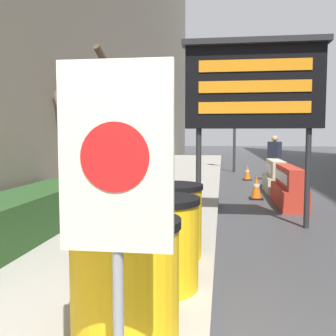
{
  "coord_description": "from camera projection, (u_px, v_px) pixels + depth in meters",
  "views": [
    {
      "loc": [
        0.08,
        -1.89,
        1.65
      ],
      "look_at": [
        -1.34,
        8.37,
        0.79
      ],
      "focal_mm": 42.0,
      "sensor_mm": 36.0,
      "label": 1
    }
  ],
  "objects": [
    {
      "name": "hedge_strip",
      "position": [
        19.0,
        217.0,
        5.68
      ],
      "size": [
        0.9,
        4.2,
        0.64
      ],
      "color": "#284C23",
      "rests_on": "sidewalk_left"
    },
    {
      "name": "bare_tree",
      "position": [
        87.0,
        131.0,
        8.73
      ],
      "size": [
        1.99,
        1.65,
        3.32
      ],
      "color": "#4C3D2D",
      "rests_on": "sidewalk_left"
    },
    {
      "name": "jersey_barrier_red_striped",
      "position": [
        289.0,
        189.0,
        9.22
      ],
      "size": [
        0.57,
        2.12,
        0.93
      ],
      "color": "red",
      "rests_on": "ground_plane"
    },
    {
      "name": "barrel_drum_foreground",
      "position": [
        125.0,
        279.0,
        2.85
      ],
      "size": [
        0.82,
        0.82,
        0.9
      ],
      "color": "yellow",
      "rests_on": "sidewalk_left"
    },
    {
      "name": "barrel_drum_back",
      "position": [
        170.0,
        220.0,
        4.85
      ],
      "size": [
        0.82,
        0.82,
        0.9
      ],
      "color": "yellow",
      "rests_on": "sidewalk_left"
    },
    {
      "name": "traffic_cone_near",
      "position": [
        256.0,
        188.0,
        10.18
      ],
      "size": [
        0.35,
        0.35,
        0.62
      ],
      "color": "black",
      "rests_on": "ground_plane"
    },
    {
      "name": "traffic_cone_mid",
      "position": [
        247.0,
        173.0,
        14.55
      ],
      "size": [
        0.32,
        0.32,
        0.57
      ],
      "color": "black",
      "rests_on": "ground_plane"
    },
    {
      "name": "message_board",
      "position": [
        254.0,
        87.0,
        6.95
      ],
      "size": [
        2.54,
        0.36,
        3.33
      ],
      "color": "#28282B",
      "rests_on": "ground_plane"
    },
    {
      "name": "traffic_light_near_curb",
      "position": [
        235.0,
        102.0,
        17.42
      ],
      "size": [
        0.28,
        0.44,
        4.33
      ],
      "color": "#2D2D30",
      "rests_on": "ground_plane"
    },
    {
      "name": "jersey_barrier_cream",
      "position": [
        275.0,
        178.0,
        11.56
      ],
      "size": [
        0.61,
        1.7,
        0.93
      ],
      "color": "beige",
      "rests_on": "ground_plane"
    },
    {
      "name": "barrel_drum_middle",
      "position": [
        158.0,
        242.0,
        3.84
      ],
      "size": [
        0.82,
        0.82,
        0.9
      ],
      "color": "yellow",
      "rests_on": "sidewalk_left"
    },
    {
      "name": "traffic_cone_far",
      "position": [
        268.0,
        176.0,
        12.79
      ],
      "size": [
        0.4,
        0.4,
        0.71
      ],
      "color": "black",
      "rests_on": "ground_plane"
    },
    {
      "name": "pedestrian_worker",
      "position": [
        274.0,
        154.0,
        14.14
      ],
      "size": [
        0.5,
        0.48,
        1.65
      ],
      "rotation": [
        0.0,
        0.0,
        5.59
      ],
      "color": "#333338",
      "rests_on": "ground_plane"
    },
    {
      "name": "warning_sign",
      "position": [
        116.0,
        180.0,
        2.01
      ],
      "size": [
        0.6,
        0.08,
        1.88
      ],
      "color": "gray",
      "rests_on": "sidewalk_left"
    }
  ]
}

